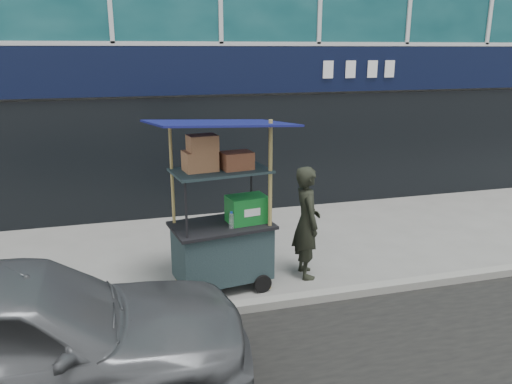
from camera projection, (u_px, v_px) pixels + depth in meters
name	position (u px, v px, depth m)	size (l,w,h in m)	color
ground	(282.00, 298.00, 6.87)	(80.00, 80.00, 0.00)	slate
curb	(287.00, 301.00, 6.67)	(80.00, 0.18, 0.12)	gray
vendor_cart	(223.00, 230.00, 6.98)	(2.00, 1.54, 2.47)	#19272C
vendor_man	(307.00, 222.00, 7.35)	(0.62, 0.40, 1.69)	black
parked_car	(7.00, 342.00, 4.49)	(1.79, 4.45, 1.52)	#53565A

